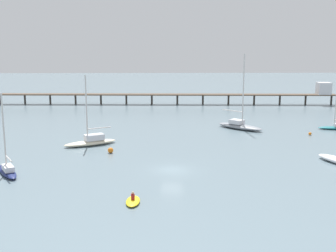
{
  "coord_description": "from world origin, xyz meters",
  "views": [
    {
      "loc": [
        -1.61,
        -47.77,
        14.55
      ],
      "look_at": [
        0.0,
        20.81,
        1.5
      ],
      "focal_mm": 43.73,
      "sensor_mm": 36.0,
      "label": 1
    }
  ],
  "objects_px": {
    "sailboat_gray": "(240,125)",
    "mooring_buoy_outer": "(111,150)",
    "pier": "(207,93)",
    "sailboat_cream": "(91,141)",
    "sailboat_navy": "(7,169)",
    "mooring_buoy_far": "(310,134)",
    "dinghy_yellow": "(133,201)",
    "sailboat_teal": "(336,127)"
  },
  "relations": [
    {
      "from": "sailboat_teal",
      "to": "dinghy_yellow",
      "type": "bearing_deg",
      "value": -134.72
    },
    {
      "from": "sailboat_gray",
      "to": "mooring_buoy_far",
      "type": "xyz_separation_m",
      "value": [
        10.94,
        -5.79,
        -0.48
      ]
    },
    {
      "from": "sailboat_teal",
      "to": "mooring_buoy_outer",
      "type": "bearing_deg",
      "value": -157.61
    },
    {
      "from": "dinghy_yellow",
      "to": "sailboat_teal",
      "type": "bearing_deg",
      "value": 45.28
    },
    {
      "from": "sailboat_navy",
      "to": "sailboat_cream",
      "type": "bearing_deg",
      "value": 62.65
    },
    {
      "from": "sailboat_gray",
      "to": "mooring_buoy_outer",
      "type": "height_order",
      "value": "sailboat_gray"
    },
    {
      "from": "pier",
      "to": "sailboat_teal",
      "type": "height_order",
      "value": "sailboat_teal"
    },
    {
      "from": "pier",
      "to": "mooring_buoy_far",
      "type": "height_order",
      "value": "pier"
    },
    {
      "from": "sailboat_teal",
      "to": "dinghy_yellow",
      "type": "distance_m",
      "value": 49.57
    },
    {
      "from": "sailboat_gray",
      "to": "dinghy_yellow",
      "type": "distance_m",
      "value": 40.18
    },
    {
      "from": "dinghy_yellow",
      "to": "mooring_buoy_outer",
      "type": "distance_m",
      "value": 19.56
    },
    {
      "from": "pier",
      "to": "sailboat_navy",
      "type": "distance_m",
      "value": 67.56
    },
    {
      "from": "sailboat_teal",
      "to": "mooring_buoy_far",
      "type": "xyz_separation_m",
      "value": [
        -6.58,
        -4.78,
        -0.26
      ]
    },
    {
      "from": "sailboat_navy",
      "to": "sailboat_teal",
      "type": "bearing_deg",
      "value": 27.1
    },
    {
      "from": "sailboat_navy",
      "to": "mooring_buoy_outer",
      "type": "relative_size",
      "value": 12.0
    },
    {
      "from": "pier",
      "to": "mooring_buoy_far",
      "type": "xyz_separation_m",
      "value": [
        12.95,
        -39.26,
        -2.69
      ]
    },
    {
      "from": "sailboat_cream",
      "to": "sailboat_navy",
      "type": "bearing_deg",
      "value": -117.35
    },
    {
      "from": "sailboat_navy",
      "to": "mooring_buoy_far",
      "type": "relative_size",
      "value": 18.21
    },
    {
      "from": "sailboat_teal",
      "to": "mooring_buoy_outer",
      "type": "relative_size",
      "value": 9.67
    },
    {
      "from": "sailboat_cream",
      "to": "sailboat_navy",
      "type": "xyz_separation_m",
      "value": [
        -7.49,
        -14.47,
        -0.06
      ]
    },
    {
      "from": "dinghy_yellow",
      "to": "sailboat_gray",
      "type": "bearing_deg",
      "value": 64.4
    },
    {
      "from": "sailboat_navy",
      "to": "mooring_buoy_outer",
      "type": "bearing_deg",
      "value": 40.93
    },
    {
      "from": "pier",
      "to": "sailboat_teal",
      "type": "bearing_deg",
      "value": -60.48
    },
    {
      "from": "sailboat_navy",
      "to": "mooring_buoy_far",
      "type": "xyz_separation_m",
      "value": [
        43.61,
        20.9,
        -0.38
      ]
    },
    {
      "from": "sailboat_cream",
      "to": "sailboat_navy",
      "type": "height_order",
      "value": "sailboat_cream"
    },
    {
      "from": "mooring_buoy_far",
      "to": "mooring_buoy_outer",
      "type": "bearing_deg",
      "value": -160.78
    },
    {
      "from": "pier",
      "to": "dinghy_yellow",
      "type": "height_order",
      "value": "pier"
    },
    {
      "from": "pier",
      "to": "sailboat_cream",
      "type": "relative_size",
      "value": 8.42
    },
    {
      "from": "sailboat_teal",
      "to": "sailboat_navy",
      "type": "distance_m",
      "value": 56.38
    },
    {
      "from": "sailboat_teal",
      "to": "sailboat_navy",
      "type": "height_order",
      "value": "sailboat_navy"
    },
    {
      "from": "sailboat_gray",
      "to": "mooring_buoy_outer",
      "type": "relative_size",
      "value": 17.19
    },
    {
      "from": "pier",
      "to": "dinghy_yellow",
      "type": "relative_size",
      "value": 30.13
    },
    {
      "from": "sailboat_navy",
      "to": "sailboat_gray",
      "type": "xyz_separation_m",
      "value": [
        32.67,
        26.69,
        0.09
      ]
    },
    {
      "from": "sailboat_teal",
      "to": "sailboat_cream",
      "type": "bearing_deg",
      "value": -165.29
    },
    {
      "from": "pier",
      "to": "dinghy_yellow",
      "type": "bearing_deg",
      "value": -102.42
    },
    {
      "from": "sailboat_teal",
      "to": "mooring_buoy_outer",
      "type": "distance_m",
      "value": 42.39
    },
    {
      "from": "pier",
      "to": "sailboat_gray",
      "type": "height_order",
      "value": "sailboat_gray"
    },
    {
      "from": "sailboat_navy",
      "to": "sailboat_gray",
      "type": "height_order",
      "value": "sailboat_gray"
    },
    {
      "from": "sailboat_navy",
      "to": "pier",
      "type": "bearing_deg",
      "value": 63.0
    },
    {
      "from": "mooring_buoy_outer",
      "to": "mooring_buoy_far",
      "type": "bearing_deg",
      "value": 19.22
    },
    {
      "from": "mooring_buoy_far",
      "to": "sailboat_teal",
      "type": "bearing_deg",
      "value": 35.99
    },
    {
      "from": "sailboat_cream",
      "to": "sailboat_gray",
      "type": "relative_size",
      "value": 0.78
    }
  ]
}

